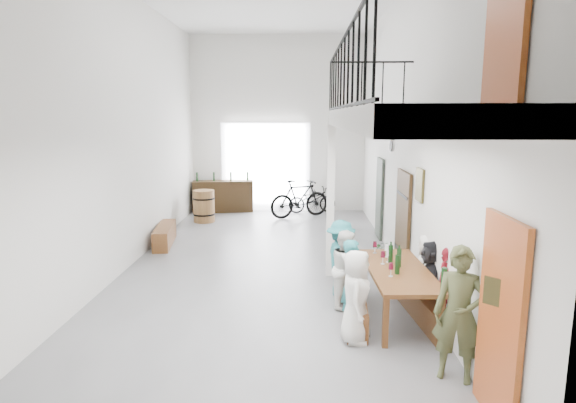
{
  "coord_description": "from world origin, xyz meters",
  "views": [
    {
      "loc": [
        0.76,
        -9.37,
        3.04
      ],
      "look_at": [
        0.5,
        -0.5,
        1.45
      ],
      "focal_mm": 30.0,
      "sensor_mm": 36.0,
      "label": 1
    }
  ],
  "objects_px": {
    "oak_barrel": "(204,206)",
    "serving_counter": "(223,196)",
    "tasting_table": "(398,274)",
    "bicycle_near": "(312,200)",
    "side_bench": "(165,235)",
    "bench_inner": "(355,305)",
    "host_standing": "(459,314)"
  },
  "relations": [
    {
      "from": "tasting_table",
      "to": "side_bench",
      "type": "distance_m",
      "value": 6.27
    },
    {
      "from": "bench_inner",
      "to": "bicycle_near",
      "type": "relative_size",
      "value": 1.15
    },
    {
      "from": "serving_counter",
      "to": "host_standing",
      "type": "distance_m",
      "value": 10.7
    },
    {
      "from": "tasting_table",
      "to": "host_standing",
      "type": "distance_m",
      "value": 1.71
    },
    {
      "from": "tasting_table",
      "to": "serving_counter",
      "type": "distance_m",
      "value": 9.03
    },
    {
      "from": "side_bench",
      "to": "bench_inner",
      "type": "bearing_deg",
      "value": -45.28
    },
    {
      "from": "tasting_table",
      "to": "host_standing",
      "type": "height_order",
      "value": "host_standing"
    },
    {
      "from": "side_bench",
      "to": "host_standing",
      "type": "height_order",
      "value": "host_standing"
    },
    {
      "from": "bench_inner",
      "to": "tasting_table",
      "type": "bearing_deg",
      "value": 2.83
    },
    {
      "from": "side_bench",
      "to": "bicycle_near",
      "type": "height_order",
      "value": "bicycle_near"
    },
    {
      "from": "tasting_table",
      "to": "serving_counter",
      "type": "height_order",
      "value": "serving_counter"
    },
    {
      "from": "bench_inner",
      "to": "host_standing",
      "type": "bearing_deg",
      "value": -55.95
    },
    {
      "from": "bicycle_near",
      "to": "serving_counter",
      "type": "bearing_deg",
      "value": 73.69
    },
    {
      "from": "tasting_table",
      "to": "bicycle_near",
      "type": "bearing_deg",
      "value": 95.68
    },
    {
      "from": "tasting_table",
      "to": "serving_counter",
      "type": "bearing_deg",
      "value": 113.77
    },
    {
      "from": "side_bench",
      "to": "serving_counter",
      "type": "xyz_separation_m",
      "value": [
        0.75,
        4.0,
        0.27
      ]
    },
    {
      "from": "oak_barrel",
      "to": "serving_counter",
      "type": "bearing_deg",
      "value": 78.29
    },
    {
      "from": "serving_counter",
      "to": "bicycle_near",
      "type": "bearing_deg",
      "value": -10.34
    },
    {
      "from": "side_bench",
      "to": "bicycle_near",
      "type": "xyz_separation_m",
      "value": [
        3.59,
        3.95,
        0.18
      ]
    },
    {
      "from": "host_standing",
      "to": "bicycle_near",
      "type": "bearing_deg",
      "value": 121.47
    },
    {
      "from": "oak_barrel",
      "to": "bicycle_near",
      "type": "relative_size",
      "value": 0.6
    },
    {
      "from": "serving_counter",
      "to": "host_standing",
      "type": "relative_size",
      "value": 1.18
    },
    {
      "from": "host_standing",
      "to": "tasting_table",
      "type": "bearing_deg",
      "value": 125.23
    },
    {
      "from": "tasting_table",
      "to": "side_bench",
      "type": "height_order",
      "value": "tasting_table"
    },
    {
      "from": "bicycle_near",
      "to": "bench_inner",
      "type": "bearing_deg",
      "value": 168.15
    },
    {
      "from": "bench_inner",
      "to": "oak_barrel",
      "type": "xyz_separation_m",
      "value": [
        -3.63,
        6.62,
        0.26
      ]
    },
    {
      "from": "tasting_table",
      "to": "oak_barrel",
      "type": "relative_size",
      "value": 2.34
    },
    {
      "from": "serving_counter",
      "to": "host_standing",
      "type": "height_order",
      "value": "host_standing"
    },
    {
      "from": "serving_counter",
      "to": "side_bench",
      "type": "bearing_deg",
      "value": -109.96
    },
    {
      "from": "side_bench",
      "to": "serving_counter",
      "type": "bearing_deg",
      "value": 79.37
    },
    {
      "from": "tasting_table",
      "to": "side_bench",
      "type": "relative_size",
      "value": 1.33
    },
    {
      "from": "bench_inner",
      "to": "side_bench",
      "type": "bearing_deg",
      "value": 138.04
    }
  ]
}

